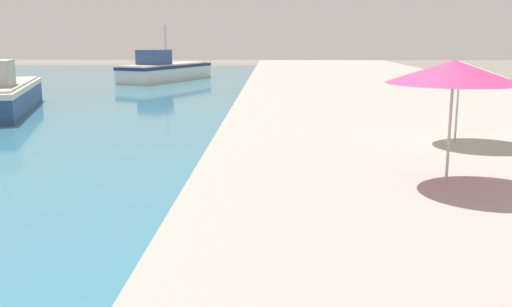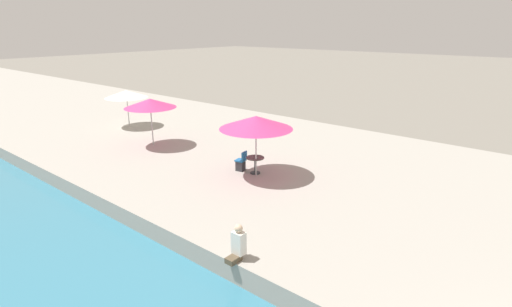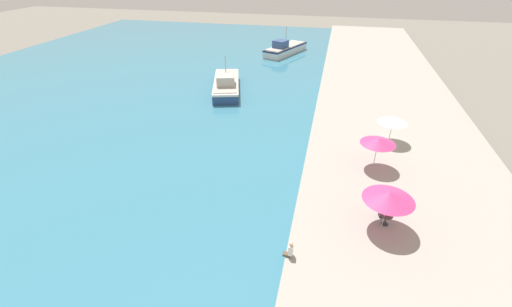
# 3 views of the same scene
# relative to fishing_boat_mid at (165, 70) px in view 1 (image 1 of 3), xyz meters

# --- Properties ---
(quay_promenade) EXTENTS (16.00, 90.00, 0.70)m
(quay_promenade) POSITION_rel_fishing_boat_mid_xyz_m (15.37, -18.67, -0.60)
(quay_promenade) COLOR #A39E93
(quay_promenade) RESTS_ON ground_plane
(fishing_boat_mid) EXTENTS (6.72, 10.61, 4.61)m
(fishing_boat_mid) POSITION_rel_fishing_boat_mid_xyz_m (0.00, 0.00, 0.00)
(fishing_boat_mid) COLOR silver
(fishing_boat_mid) RESTS_ON water_basin
(cafe_umbrella_white) EXTENTS (2.73, 2.73, 2.57)m
(cafe_umbrella_white) POSITION_rel_fishing_boat_mid_xyz_m (12.86, -36.53, 2.08)
(cafe_umbrella_white) COLOR #B7B7B7
(cafe_umbrella_white) RESTS_ON quay_promenade
(cafe_umbrella_striped) EXTENTS (2.67, 2.67, 2.34)m
(cafe_umbrella_striped) POSITION_rel_fishing_boat_mid_xyz_m (14.51, -31.75, 1.86)
(cafe_umbrella_striped) COLOR #B7B7B7
(cafe_umbrella_striped) RESTS_ON quay_promenade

